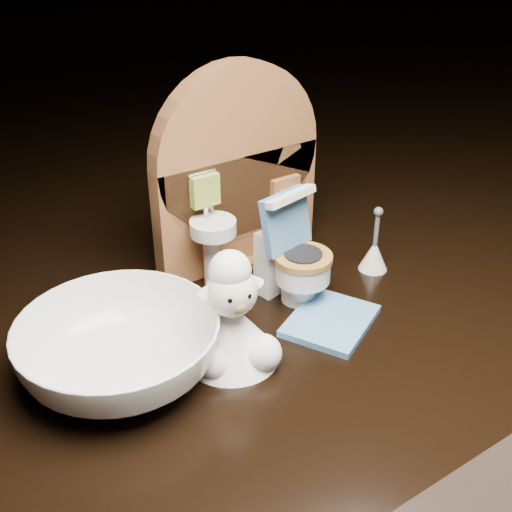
{
  "coord_description": "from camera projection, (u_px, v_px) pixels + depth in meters",
  "views": [
    {
      "loc": [
        -0.22,
        -0.29,
        0.25
      ],
      "look_at": [
        -0.03,
        -0.0,
        0.05
      ],
      "focal_mm": 45.0,
      "sensor_mm": 36.0,
      "label": 1
    }
  ],
  "objects": [
    {
      "name": "toilet_brush",
      "position": [
        374.0,
        253.0,
        0.47
      ],
      "size": [
        0.02,
        0.02,
        0.05
      ],
      "color": "white",
      "rests_on": "ground"
    },
    {
      "name": "ceramic_bowl",
      "position": [
        120.0,
        349.0,
        0.37
      ],
      "size": [
        0.12,
        0.12,
        0.04
      ],
      "primitive_type": "imported",
      "rotation": [
        0.0,
        0.0,
        -0.06
      ],
      "color": "white",
      "rests_on": "ground"
    },
    {
      "name": "backdrop_panel",
      "position": [
        237.0,
        181.0,
        0.46
      ],
      "size": [
        0.13,
        0.05,
        0.15
      ],
      "color": "brown",
      "rests_on": "ground"
    },
    {
      "name": "bath_mat",
      "position": [
        330.0,
        321.0,
        0.42
      ],
      "size": [
        0.07,
        0.07,
        0.0
      ],
      "primitive_type": "cube",
      "rotation": [
        0.0,
        0.0,
        0.48
      ],
      "color": "teal",
      "rests_on": "ground"
    },
    {
      "name": "toy_toilet",
      "position": [
        292.0,
        260.0,
        0.43
      ],
      "size": [
        0.04,
        0.05,
        0.08
      ],
      "rotation": [
        0.0,
        0.0,
        0.2
      ],
      "color": "white",
      "rests_on": "ground"
    },
    {
      "name": "plush_lamb",
      "position": [
        233.0,
        323.0,
        0.38
      ],
      "size": [
        0.06,
        0.06,
        0.08
      ],
      "rotation": [
        0.0,
        0.0,
        -0.2
      ],
      "color": "white",
      "rests_on": "ground"
    }
  ]
}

